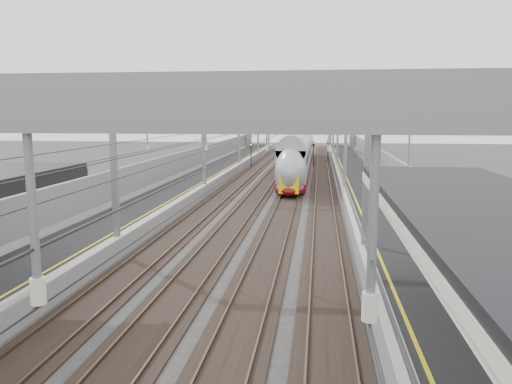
# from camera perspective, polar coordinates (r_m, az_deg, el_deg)

# --- Properties ---
(platform_left) EXTENTS (4.00, 120.00, 1.00)m
(platform_left) POSITION_cam_1_polar(r_m,az_deg,el_deg) (49.09, -7.03, 0.84)
(platform_left) COLOR black
(platform_left) RESTS_ON ground
(platform_right) EXTENTS (4.00, 120.00, 1.00)m
(platform_right) POSITION_cam_1_polar(r_m,az_deg,el_deg) (47.76, 11.92, 0.49)
(platform_right) COLOR black
(platform_right) RESTS_ON ground
(tracks) EXTENTS (11.40, 140.00, 0.20)m
(tracks) POSITION_cam_1_polar(r_m,az_deg,el_deg) (47.83, 2.31, 0.14)
(tracks) COLOR black
(tracks) RESTS_ON ground
(overhead_line) EXTENTS (13.00, 140.00, 6.60)m
(overhead_line) POSITION_cam_1_polar(r_m,az_deg,el_deg) (53.89, 2.97, 7.62)
(overhead_line) COLOR gray
(overhead_line) RESTS_ON platform_left
(overbridge) EXTENTS (22.00, 2.20, 6.90)m
(overbridge) POSITION_cam_1_polar(r_m,az_deg,el_deg) (102.21, 5.02, 7.69)
(overbridge) COLOR gray
(overbridge) RESTS_ON ground
(wall_left) EXTENTS (0.30, 120.00, 3.20)m
(wall_left) POSITION_cam_1_polar(r_m,az_deg,el_deg) (49.84, -10.62, 2.15)
(wall_left) COLOR gray
(wall_left) RESTS_ON ground
(wall_right) EXTENTS (0.30, 120.00, 3.20)m
(wall_right) POSITION_cam_1_polar(r_m,az_deg,el_deg) (47.98, 15.78, 1.72)
(wall_right) COLOR gray
(wall_right) RESTS_ON ground
(train) EXTENTS (2.74, 49.98, 4.34)m
(train) POSITION_cam_1_polar(r_m,az_deg,el_deg) (65.66, 5.02, 4.30)
(train) COLOR maroon
(train) RESTS_ON ground
(signal_green) EXTENTS (0.32, 0.32, 3.48)m
(signal_green) POSITION_cam_1_polar(r_m,az_deg,el_deg) (68.16, -0.57, 4.75)
(signal_green) COLOR black
(signal_green) RESTS_ON ground
(signal_red_near) EXTENTS (0.32, 0.32, 3.48)m
(signal_red_near) POSITION_cam_1_polar(r_m,az_deg,el_deg) (72.53, 6.59, 4.93)
(signal_red_near) COLOR black
(signal_red_near) RESTS_ON ground
(signal_red_far) EXTENTS (0.32, 0.32, 3.48)m
(signal_red_far) POSITION_cam_1_polar(r_m,az_deg,el_deg) (78.61, 8.26, 5.20)
(signal_red_far) COLOR black
(signal_red_far) RESTS_ON ground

